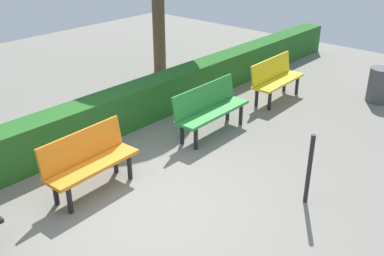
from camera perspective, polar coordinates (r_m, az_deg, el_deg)
ground_plane at (r=5.96m, az=-6.34°, el=-10.24°), size 18.92×18.92×0.00m
bench_yellow at (r=9.35m, az=10.68°, el=6.42°), size 1.45×0.50×0.86m
bench_green at (r=7.70m, az=2.30°, el=2.70°), size 1.59×0.48×0.86m
bench_orange at (r=6.22m, az=-13.13°, el=-3.95°), size 1.38×0.51×0.86m
hedge_row at (r=7.78m, az=-11.18°, el=1.48°), size 14.92×0.51×0.73m
railing_post_mid at (r=5.98m, az=14.84°, el=-5.16°), size 0.06×0.06×1.00m
trash_bin at (r=9.90m, az=23.04°, el=5.11°), size 0.49×0.49×0.71m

